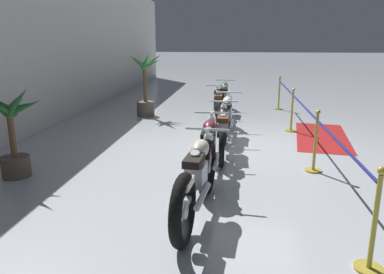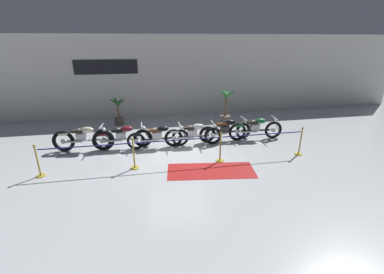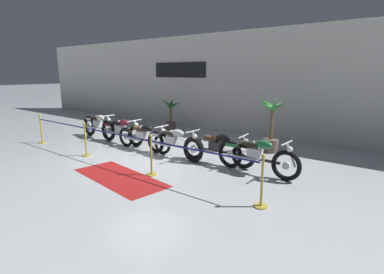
{
  "view_description": "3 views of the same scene",
  "coord_description": "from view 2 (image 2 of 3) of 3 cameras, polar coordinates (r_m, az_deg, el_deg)",
  "views": [
    {
      "loc": [
        -7.73,
        0.24,
        2.16
      ],
      "look_at": [
        -1.2,
        1.04,
        0.44
      ],
      "focal_mm": 35.0,
      "sensor_mm": 36.0,
      "label": 1
    },
    {
      "loc": [
        -1.06,
        -8.76,
        3.93
      ],
      "look_at": [
        0.63,
        0.33,
        0.41
      ],
      "focal_mm": 24.0,
      "sensor_mm": 36.0,
      "label": 2
    },
    {
      "loc": [
        6.59,
        -6.13,
        2.55
      ],
      "look_at": [
        1.07,
        0.93,
        0.6
      ],
      "focal_mm": 28.0,
      "sensor_mm": 36.0,
      "label": 3
    }
  ],
  "objects": [
    {
      "name": "motorcycle_green_5",
      "position": [
        10.95,
        14.03,
        1.82
      ],
      "size": [
        2.32,
        0.62,
        0.95
      ],
      "color": "black",
      "rests_on": "ground"
    },
    {
      "name": "motorcycle_silver_3",
      "position": [
        10.02,
        0.38,
        0.59
      ],
      "size": [
        2.28,
        0.62,
        0.94
      ],
      "color": "black",
      "rests_on": "ground"
    },
    {
      "name": "stanchion_far_right",
      "position": [
        10.05,
        22.84,
        -1.71
      ],
      "size": [
        0.28,
        0.28,
        1.05
      ],
      "color": "gold",
      "rests_on": "ground"
    },
    {
      "name": "motorcycle_black_4",
      "position": [
        10.61,
        7.56,
        1.54
      ],
      "size": [
        2.29,
        0.62,
        0.92
      ],
      "color": "black",
      "rests_on": "ground"
    },
    {
      "name": "motorcycle_cream_0",
      "position": [
        10.33,
        -22.97,
        -0.34
      ],
      "size": [
        2.27,
        0.62,
        0.99
      ],
      "color": "black",
      "rests_on": "ground"
    },
    {
      "name": "potted_palm_left_of_row",
      "position": [
        12.63,
        7.51,
        6.53
      ],
      "size": [
        0.98,
        0.96,
        1.88
      ],
      "color": "brown",
      "rests_on": "ground"
    },
    {
      "name": "ground_plane",
      "position": [
        9.66,
        -3.34,
        -3.2
      ],
      "size": [
        120.0,
        120.0,
        0.0
      ],
      "primitive_type": "plane",
      "color": "#B2B7BC"
    },
    {
      "name": "floor_banner",
      "position": [
        8.29,
        4.24,
        -7.48
      ],
      "size": [
        2.9,
        1.48,
        0.01
      ],
      "primitive_type": "cube",
      "rotation": [
        0.0,
        0.0,
        -0.13
      ],
      "color": "maroon",
      "rests_on": "ground"
    },
    {
      "name": "motorcycle_black_2",
      "position": [
        9.89,
        -7.42,
        0.15
      ],
      "size": [
        2.38,
        0.62,
        0.92
      ],
      "color": "black",
      "rests_on": "ground"
    },
    {
      "name": "stanchion_mid_left",
      "position": [
        8.48,
        -12.75,
        -4.62
      ],
      "size": [
        0.28,
        0.28,
        1.05
      ],
      "color": "gold",
      "rests_on": "ground"
    },
    {
      "name": "stanchion_far_left",
      "position": [
        8.33,
        -11.78,
        -2.3
      ],
      "size": [
        8.78,
        0.28,
        1.05
      ],
      "color": "gold",
      "rests_on": "ground"
    },
    {
      "name": "stanchion_mid_right",
      "position": [
        8.81,
        6.29,
        -3.22
      ],
      "size": [
        0.28,
        0.28,
        1.05
      ],
      "color": "gold",
      "rests_on": "ground"
    },
    {
      "name": "motorcycle_maroon_1",
      "position": [
        10.09,
        -15.14,
        -0.03
      ],
      "size": [
        2.25,
        0.62,
        0.94
      ],
      "color": "black",
      "rests_on": "ground"
    },
    {
      "name": "back_wall",
      "position": [
        14.04,
        -6.34,
        13.24
      ],
      "size": [
        28.0,
        0.29,
        4.2
      ],
      "color": "silver",
      "rests_on": "ground"
    },
    {
      "name": "potted_palm_right_of_row",
      "position": [
        12.99,
        -16.11,
        5.71
      ],
      "size": [
        0.89,
        0.94,
        1.55
      ],
      "color": "brown",
      "rests_on": "ground"
    }
  ]
}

